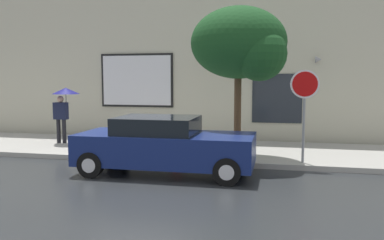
{
  "coord_description": "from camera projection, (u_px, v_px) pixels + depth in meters",
  "views": [
    {
      "loc": [
        3.54,
        -9.65,
        2.4
      ],
      "look_at": [
        1.03,
        1.8,
        1.2
      ],
      "focal_mm": 37.25,
      "sensor_mm": 36.0,
      "label": 1
    }
  ],
  "objects": [
    {
      "name": "ground_plane",
      "position": [
        139.0,
        172.0,
        10.38
      ],
      "size": [
        60.0,
        60.0,
        0.0
      ],
      "primitive_type": "plane",
      "color": "#282B2D"
    },
    {
      "name": "stop_sign",
      "position": [
        304.0,
        97.0,
        10.59
      ],
      "size": [
        0.76,
        0.1,
        2.5
      ],
      "color": "gray",
      "rests_on": "sidewalk"
    },
    {
      "name": "sidewalk",
      "position": [
        170.0,
        149.0,
        13.29
      ],
      "size": [
        20.0,
        4.0,
        0.15
      ],
      "primitive_type": "cube",
      "color": "#A3A099",
      "rests_on": "ground"
    },
    {
      "name": "fire_hydrant",
      "position": [
        177.0,
        144.0,
        11.79
      ],
      "size": [
        0.3,
        0.44,
        0.72
      ],
      "color": "red",
      "rests_on": "sidewalk"
    },
    {
      "name": "pedestrian_with_umbrella",
      "position": [
        64.0,
        100.0,
        13.96
      ],
      "size": [
        0.96,
        0.96,
        1.96
      ],
      "color": "black",
      "rests_on": "sidewalk"
    },
    {
      "name": "building_facade",
      "position": [
        186.0,
        51.0,
        15.37
      ],
      "size": [
        20.0,
        0.67,
        7.0
      ],
      "color": "beige",
      "rests_on": "ground"
    },
    {
      "name": "parked_car",
      "position": [
        164.0,
        145.0,
        10.14
      ],
      "size": [
        4.46,
        1.9,
        1.45
      ],
      "color": "navy",
      "rests_on": "ground"
    },
    {
      "name": "street_tree",
      "position": [
        243.0,
        45.0,
        11.24
      ],
      "size": [
        2.74,
        2.33,
        4.32
      ],
      "color": "#4C3823",
      "rests_on": "sidewalk"
    }
  ]
}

